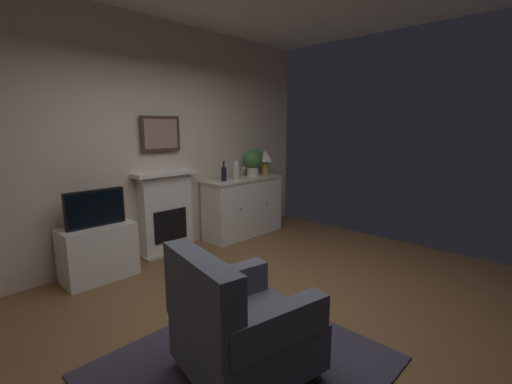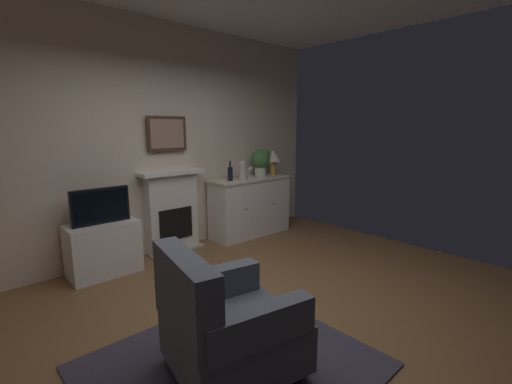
% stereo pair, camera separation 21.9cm
% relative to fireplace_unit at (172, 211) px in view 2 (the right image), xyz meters
% --- Properties ---
extents(ground_plane, '(5.63, 4.41, 0.10)m').
position_rel_fireplace_unit_xyz_m(ground_plane, '(-0.19, -2.05, -0.60)').
color(ground_plane, brown).
rests_on(ground_plane, ground).
extents(wall_rear, '(5.63, 0.06, 2.99)m').
position_rel_fireplace_unit_xyz_m(wall_rear, '(-0.19, 0.13, 0.95)').
color(wall_rear, beige).
rests_on(wall_rear, ground_plane).
extents(area_rug, '(1.82, 1.64, 0.02)m').
position_rel_fireplace_unit_xyz_m(area_rug, '(-0.89, -2.38, -0.54)').
color(area_rug, '#383342').
rests_on(area_rug, ground_plane).
extents(fireplace_unit, '(0.87, 0.30, 1.10)m').
position_rel_fireplace_unit_xyz_m(fireplace_unit, '(0.00, 0.00, 0.00)').
color(fireplace_unit, white).
rests_on(fireplace_unit, ground_plane).
extents(framed_picture, '(0.55, 0.04, 0.45)m').
position_rel_fireplace_unit_xyz_m(framed_picture, '(0.00, 0.05, 1.03)').
color(framed_picture, '#473323').
extents(sideboard_cabinet, '(1.33, 0.49, 0.90)m').
position_rel_fireplace_unit_xyz_m(sideboard_cabinet, '(1.25, -0.18, -0.10)').
color(sideboard_cabinet, white).
rests_on(sideboard_cabinet, ground_plane).
extents(table_lamp, '(0.26, 0.26, 0.40)m').
position_rel_fireplace_unit_xyz_m(table_lamp, '(1.75, -0.18, 0.63)').
color(table_lamp, '#B79338').
rests_on(table_lamp, sideboard_cabinet).
extents(wine_bottle, '(0.08, 0.08, 0.29)m').
position_rel_fireplace_unit_xyz_m(wine_bottle, '(0.86, -0.18, 0.45)').
color(wine_bottle, black).
rests_on(wine_bottle, sideboard_cabinet).
extents(wine_glass_left, '(0.07, 0.07, 0.16)m').
position_rel_fireplace_unit_xyz_m(wine_glass_left, '(1.19, -0.22, 0.47)').
color(wine_glass_left, silver).
rests_on(wine_glass_left, sideboard_cabinet).
extents(wine_glass_center, '(0.07, 0.07, 0.16)m').
position_rel_fireplace_unit_xyz_m(wine_glass_center, '(1.30, -0.14, 0.47)').
color(wine_glass_center, silver).
rests_on(wine_glass_center, sideboard_cabinet).
extents(vase_decorative, '(0.11, 0.11, 0.28)m').
position_rel_fireplace_unit_xyz_m(vase_decorative, '(1.06, -0.23, 0.49)').
color(vase_decorative, beige).
rests_on(vase_decorative, sideboard_cabinet).
extents(tv_cabinet, '(0.75, 0.42, 0.61)m').
position_rel_fireplace_unit_xyz_m(tv_cabinet, '(-0.97, -0.16, -0.25)').
color(tv_cabinet, white).
rests_on(tv_cabinet, ground_plane).
extents(tv_set, '(0.62, 0.07, 0.40)m').
position_rel_fireplace_unit_xyz_m(tv_set, '(-0.98, -0.19, 0.26)').
color(tv_set, black).
rests_on(tv_set, tv_cabinet).
extents(potted_plant_small, '(0.30, 0.30, 0.43)m').
position_rel_fireplace_unit_xyz_m(potted_plant_small, '(1.52, -0.13, 0.60)').
color(potted_plant_small, beige).
rests_on(potted_plant_small, sideboard_cabinet).
extents(armchair, '(0.94, 0.90, 0.92)m').
position_rel_fireplace_unit_xyz_m(armchair, '(-0.98, -2.43, -0.17)').
color(armchair, '#474C56').
rests_on(armchair, ground_plane).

